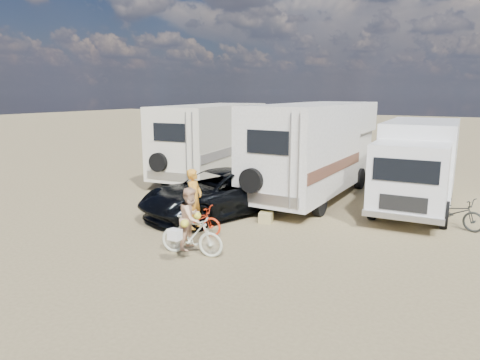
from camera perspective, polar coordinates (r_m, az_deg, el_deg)
The scene contains 12 objects.
ground at distance 11.51m, azimuth -3.53°, elevation -8.75°, with size 140.00×140.00×0.00m, color #8F7D55.
rv_main at distance 16.66m, azimuth 9.80°, elevation 3.75°, with size 2.53×7.86×3.56m, color white, non-canonical shape.
rv_left at distance 20.12m, azimuth -3.76°, elevation 4.99°, with size 2.57×7.21×3.41m, color beige, non-canonical shape.
box_truck at distance 15.95m, azimuth 22.27°, elevation 1.66°, with size 2.32×6.45×2.98m, color silver, non-canonical shape.
dark_suv at distance 14.25m, azimuth -2.97°, elevation -1.67°, with size 2.44×5.29×1.47m, color black.
bike_man at distance 12.40m, azimuth -6.00°, elevation -5.24°, with size 0.56×1.61×0.85m, color red.
bike_woman at distance 10.84m, azimuth -6.42°, elevation -7.30°, with size 0.47×1.67×1.00m, color beige.
rider_man at distance 12.28m, azimuth -6.04°, elevation -3.31°, with size 0.62×0.41×1.71m, color orange.
rider_woman at distance 10.76m, azimuth -6.45°, elevation -5.93°, with size 0.75×0.58×1.54m, color #D8A783.
bike_parked at distance 14.40m, azimuth 26.28°, elevation -3.82°, with size 0.63×1.80×0.95m, color black.
cooler at distance 14.30m, azimuth -0.97°, elevation -3.74°, with size 0.55×0.40×0.44m, color navy.
crate at distance 13.50m, azimuth 3.44°, elevation -4.95°, with size 0.40×0.40×0.32m, color #9C8E57.
Camera 1 is at (5.98, -8.99, 3.99)m, focal length 32.37 mm.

